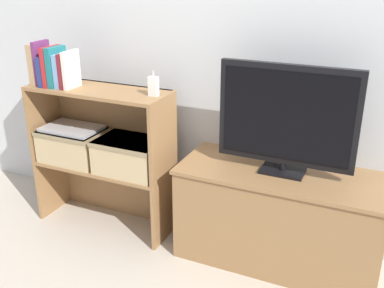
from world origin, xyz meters
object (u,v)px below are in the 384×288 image
object	(u,v)px
book_plum	(42,63)
book_crimson	(52,66)
tv	(287,118)
book_tan	(38,64)
book_teal	(57,67)
baby_monitor	(153,86)
storage_basket_left	(74,143)
tv_stand	(279,217)
book_skyblue	(63,70)
laptop	(72,128)
storage_basket_right	(130,154)
book_navy	(48,70)
book_maroon	(67,70)
book_ivory	(71,70)

from	to	relation	value
book_plum	book_crimson	bearing A→B (deg)	0.00
tv	book_tan	xyz separation A→B (m)	(-1.43, -0.11, 0.16)
book_plum	book_teal	distance (m)	0.10
baby_monitor	storage_basket_left	xyz separation A→B (m)	(-0.56, -0.02, -0.41)
tv	storage_basket_left	size ratio (longest dim) A/B	1.81
book_plum	book_teal	size ratio (longest dim) A/B	1.11
tv	book_teal	xyz separation A→B (m)	(-1.30, -0.11, 0.16)
tv_stand	baby_monitor	xyz separation A→B (m)	(-0.70, -0.06, 0.66)
book_crimson	book_skyblue	distance (m)	0.08
baby_monitor	laptop	world-z (taller)	baby_monitor
tv_stand	storage_basket_right	size ratio (longest dim) A/B	2.83
book_crimson	storage_basket_left	xyz separation A→B (m)	(0.07, 0.03, -0.47)
laptop	storage_basket_right	bearing A→B (deg)	0.00
baby_monitor	storage_basket_right	distance (m)	0.44
tv_stand	laptop	bearing A→B (deg)	-176.48
book_plum	storage_basket_right	distance (m)	0.72
book_skyblue	laptop	size ratio (longest dim) A/B	0.56
storage_basket_right	laptop	size ratio (longest dim) A/B	1.12
tv	book_navy	world-z (taller)	tv
laptop	book_navy	bearing A→B (deg)	-162.35
book_plum	baby_monitor	distance (m)	0.70
book_navy	laptop	world-z (taller)	book_navy
book_skyblue	baby_monitor	size ratio (longest dim) A/B	1.42
book_crimson	book_skyblue	world-z (taller)	book_crimson
book_plum	book_crimson	size ratio (longest dim) A/B	1.11
book_tan	tv_stand	bearing A→B (deg)	4.39
tv	baby_monitor	bearing A→B (deg)	-175.03
book_tan	book_maroon	size ratio (longest dim) A/B	1.19
storage_basket_left	book_teal	bearing A→B (deg)	-137.52
book_tan	storage_basket_right	size ratio (longest dim) A/B	0.62
book_crimson	tv	bearing A→B (deg)	4.65
storage_basket_right	book_tan	bearing A→B (deg)	-176.76
tv	book_navy	xyz separation A→B (m)	(-1.37, -0.11, 0.13)
book_navy	book_ivory	distance (m)	0.17
tv_stand	laptop	world-z (taller)	laptop
tv_stand	book_teal	world-z (taller)	book_teal
book_tan	baby_monitor	size ratio (longest dim) A/B	1.73
book_crimson	laptop	bearing A→B (deg)	24.87
tv_stand	book_skyblue	size ratio (longest dim) A/B	5.61
book_navy	baby_monitor	bearing A→B (deg)	4.09
tv_stand	storage_basket_left	xyz separation A→B (m)	(-1.26, -0.08, 0.24)
book_tan	book_navy	xyz separation A→B (m)	(0.07, 0.00, -0.03)
book_crimson	book_maroon	bearing A→B (deg)	0.00
tv	book_tan	world-z (taller)	book_tan
book_navy	book_skyblue	xyz separation A→B (m)	(0.11, 0.00, 0.01)
book_tan	storage_basket_right	xyz separation A→B (m)	(0.57, 0.03, -0.48)
baby_monitor	book_tan	bearing A→B (deg)	-176.30
book_skyblue	baby_monitor	distance (m)	0.56
storage_basket_right	laptop	bearing A→B (deg)	180.00
book_navy	book_plum	bearing A→B (deg)	-180.00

